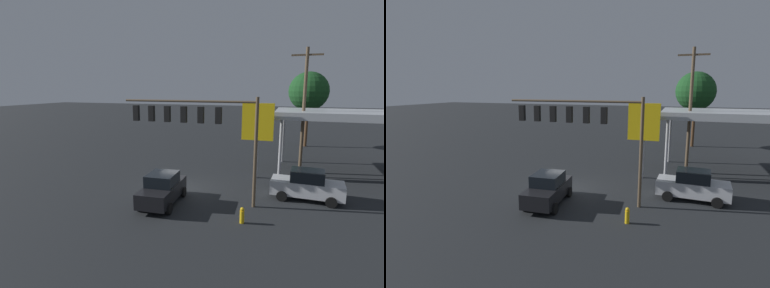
{
  "view_description": "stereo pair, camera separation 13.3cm",
  "coord_description": "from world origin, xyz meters",
  "views": [
    {
      "loc": [
        -7.28,
        19.0,
        7.08
      ],
      "look_at": [
        0.0,
        -2.0,
        2.88
      ],
      "focal_mm": 28.0,
      "sensor_mm": 36.0,
      "label": 1
    },
    {
      "loc": [
        -7.41,
        18.96,
        7.08
      ],
      "look_at": [
        0.0,
        -2.0,
        2.88
      ],
      "focal_mm": 28.0,
      "sensor_mm": 36.0,
      "label": 2
    }
  ],
  "objects": [
    {
      "name": "price_sign",
      "position": [
        -4.55,
        -4.39,
        4.23
      ],
      "size": [
        2.42,
        0.27,
        5.91
      ],
      "color": "#B7B7BC",
      "rests_on": "ground"
    },
    {
      "name": "sedan_waiting",
      "position": [
        -8.23,
        -0.67,
        0.95
      ],
      "size": [
        4.49,
        2.24,
        1.93
      ],
      "rotation": [
        0.0,
        0.0,
        -0.05
      ],
      "color": "silver",
      "rests_on": "ground"
    },
    {
      "name": "street_tree",
      "position": [
        -8.58,
        -19.5,
        6.62
      ],
      "size": [
        4.6,
        4.6,
        8.95
      ],
      "color": "#4C331E",
      "rests_on": "ground"
    },
    {
      "name": "fire_hydrant",
      "position": [
        -4.93,
        4.13,
        0.44
      ],
      "size": [
        0.24,
        0.24,
        0.88
      ],
      "color": "gold",
      "rests_on": "ground"
    },
    {
      "name": "gas_station_canopy",
      "position": [
        -11.6,
        -8.02,
        4.85
      ],
      "size": [
        11.83,
        6.27,
        5.21
      ],
      "color": "#B2B7BC",
      "rests_on": "ground"
    },
    {
      "name": "utility_pole",
      "position": [
        -7.88,
        -7.07,
        5.4
      ],
      "size": [
        2.4,
        0.26,
        10.22
      ],
      "color": "brown",
      "rests_on": "ground"
    },
    {
      "name": "sedan_far",
      "position": [
        0.2,
        2.98,
        0.95
      ],
      "size": [
        2.3,
        4.52,
        1.93
      ],
      "rotation": [
        0.0,
        0.0,
        1.64
      ],
      "color": "black",
      "rests_on": "ground"
    },
    {
      "name": "traffic_signal_assembly",
      "position": [
        -1.37,
        1.66,
        5.09
      ],
      "size": [
        8.59,
        0.43,
        6.56
      ],
      "color": "brown",
      "rests_on": "ground"
    },
    {
      "name": "ground_plane",
      "position": [
        0.0,
        0.0,
        0.0
      ],
      "size": [
        200.0,
        200.0,
        0.0
      ],
      "primitive_type": "plane",
      "color": "black"
    }
  ]
}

